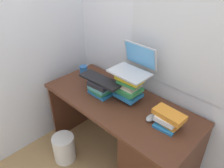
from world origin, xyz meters
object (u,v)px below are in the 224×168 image
(mug, at_px, (84,70))
(wastebasket, at_px, (64,148))
(keyboard, at_px, (100,80))
(computer_mouse, at_px, (151,118))
(book_stack_tall, at_px, (129,87))
(desk, at_px, (148,153))
(book_stack_keyboard_riser, at_px, (101,87))
(laptop, at_px, (134,65))
(book_stack_side, at_px, (168,119))

(mug, xyz_separation_m, wastebasket, (0.20, -0.49, -0.66))
(keyboard, height_order, mug, keyboard)
(keyboard, xyz_separation_m, mug, (-0.40, 0.13, -0.10))
(computer_mouse, bearing_deg, wastebasket, -152.52)
(computer_mouse, bearing_deg, mug, 174.26)
(book_stack_tall, bearing_deg, wastebasket, -132.24)
(desk, distance_m, book_stack_keyboard_riser, 0.71)
(book_stack_tall, xyz_separation_m, mug, (-0.64, 0.01, -0.08))
(book_stack_tall, height_order, keyboard, book_stack_tall)
(mug, bearing_deg, wastebasket, -67.40)
(computer_mouse, relative_size, mug, 0.85)
(book_stack_keyboard_riser, height_order, laptop, laptop)
(computer_mouse, xyz_separation_m, wastebasket, (-0.75, -0.39, -0.63))
(laptop, relative_size, computer_mouse, 3.25)
(book_stack_keyboard_riser, height_order, keyboard, keyboard)
(laptop, distance_m, computer_mouse, 0.46)
(desk, bearing_deg, wastebasket, -154.85)
(book_stack_tall, height_order, laptop, laptop)
(book_stack_side, distance_m, computer_mouse, 0.14)
(laptop, bearing_deg, wastebasket, -128.96)
(laptop, bearing_deg, book_stack_tall, -86.74)
(book_stack_keyboard_riser, xyz_separation_m, mug, (-0.41, 0.13, -0.02))
(computer_mouse, height_order, mug, mug)
(book_stack_side, bearing_deg, computer_mouse, -164.05)
(desk, xyz_separation_m, computer_mouse, (-0.03, 0.02, 0.36))
(keyboard, bearing_deg, book_stack_tall, 23.88)
(computer_mouse, xyz_separation_m, mug, (-0.95, 0.10, 0.03))
(desk, xyz_separation_m, book_stack_side, (0.10, 0.06, 0.41))
(wastebasket, bearing_deg, book_stack_tall, 47.76)
(laptop, relative_size, keyboard, 0.80)
(desk, height_order, laptop, laptop)
(desk, height_order, keyboard, keyboard)
(computer_mouse, distance_m, mug, 0.96)
(book_stack_tall, height_order, wastebasket, book_stack_tall)
(book_stack_tall, relative_size, laptop, 0.77)
(book_stack_side, distance_m, wastebasket, 1.19)
(book_stack_tall, xyz_separation_m, laptop, (-0.00, 0.06, 0.19))
(book_stack_keyboard_riser, xyz_separation_m, book_stack_side, (0.67, 0.07, -0.01))
(keyboard, distance_m, wastebasket, 0.87)
(keyboard, height_order, wastebasket, keyboard)
(book_stack_side, height_order, wastebasket, book_stack_side)
(book_stack_side, bearing_deg, desk, -148.64)
(laptop, xyz_separation_m, keyboard, (-0.23, -0.18, -0.16))
(keyboard, xyz_separation_m, computer_mouse, (0.55, 0.03, -0.13))
(book_stack_side, xyz_separation_m, wastebasket, (-0.88, -0.43, -0.68))
(wastebasket, bearing_deg, computer_mouse, 27.48)
(book_stack_side, xyz_separation_m, mug, (-1.08, 0.06, -0.02))
(desk, distance_m, wastebasket, 0.90)
(book_stack_side, xyz_separation_m, computer_mouse, (-0.13, -0.04, -0.05))
(desk, relative_size, laptop, 4.35)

